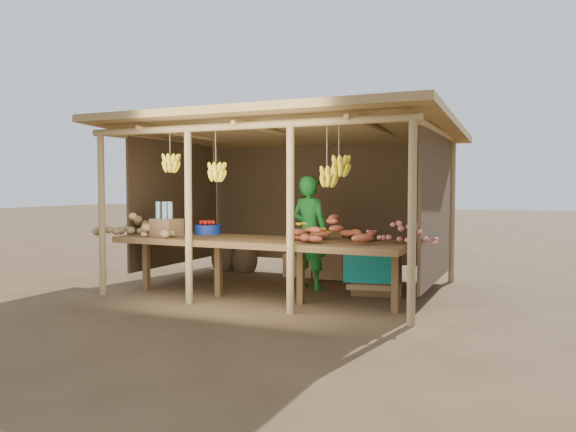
% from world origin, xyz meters
% --- Properties ---
extents(ground, '(60.00, 60.00, 0.00)m').
position_xyz_m(ground, '(0.00, 0.00, 0.00)').
color(ground, brown).
rests_on(ground, ground).
extents(stall_structure, '(4.70, 3.50, 2.43)m').
position_xyz_m(stall_structure, '(0.02, -0.05, 1.92)').
color(stall_structure, tan).
rests_on(stall_structure, ground).
extents(counter, '(3.90, 1.05, 0.80)m').
position_xyz_m(counter, '(0.00, -0.95, 0.74)').
color(counter, brown).
rests_on(counter, ground).
extents(potato_heap, '(1.24, 0.93, 0.37)m').
position_xyz_m(potato_heap, '(-1.67, -1.15, 0.99)').
color(potato_heap, olive).
rests_on(potato_heap, counter).
extents(sweet_potato_heap, '(1.29, 1.00, 0.36)m').
position_xyz_m(sweet_potato_heap, '(0.95, -0.92, 0.98)').
color(sweet_potato_heap, '#9D4528').
rests_on(sweet_potato_heap, counter).
extents(onion_heap, '(0.81, 0.64, 0.35)m').
position_xyz_m(onion_heap, '(1.90, -0.93, 0.98)').
color(onion_heap, '#CB6266').
rests_on(onion_heap, counter).
extents(banana_pile, '(0.62, 0.50, 0.34)m').
position_xyz_m(banana_pile, '(0.57, -0.65, 0.97)').
color(banana_pile, yellow).
rests_on(banana_pile, counter).
extents(tomato_basin, '(0.38, 0.38, 0.20)m').
position_xyz_m(tomato_basin, '(-0.99, -0.58, 0.88)').
color(tomato_basin, navy).
rests_on(tomato_basin, counter).
extents(bottle_box, '(0.41, 0.34, 0.47)m').
position_xyz_m(bottle_box, '(-1.35, -1.08, 0.98)').
color(bottle_box, olive).
rests_on(bottle_box, counter).
extents(vendor, '(0.68, 0.53, 1.64)m').
position_xyz_m(vendor, '(0.31, 0.06, 0.82)').
color(vendor, '#1A7526').
rests_on(vendor, ground).
extents(tarp_crate, '(0.86, 0.78, 0.89)m').
position_xyz_m(tarp_crate, '(1.29, 0.12, 0.36)').
color(tarp_crate, brown).
rests_on(tarp_crate, ground).
extents(carton_stack, '(1.02, 0.40, 0.76)m').
position_xyz_m(carton_stack, '(0.14, 0.96, 0.34)').
color(carton_stack, olive).
rests_on(carton_stack, ground).
extents(burlap_sacks, '(0.86, 0.45, 0.61)m').
position_xyz_m(burlap_sacks, '(-1.51, 1.09, 0.27)').
color(burlap_sacks, '#4D3923').
rests_on(burlap_sacks, ground).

